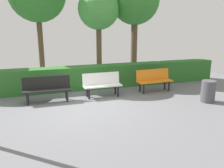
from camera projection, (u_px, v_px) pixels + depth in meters
ground_plane at (83, 105)px, 7.57m from camera, size 16.00×16.00×0.00m
bench_orange at (154, 79)px, 9.12m from camera, size 1.45×0.51×0.86m
bench_white at (102, 84)px, 8.45m from camera, size 1.40×0.47×0.86m
bench_black at (47, 88)px, 7.84m from camera, size 1.60×0.49×0.86m
hedge_row at (95, 77)px, 9.58m from camera, size 11.21×0.66×0.95m
tree_near at (135, 1)px, 10.73m from camera, size 2.27×2.27×4.82m
tree_mid at (99, 10)px, 10.20m from camera, size 1.83×1.83×4.17m
trash_bin at (208, 91)px, 7.85m from camera, size 0.47×0.47×0.74m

